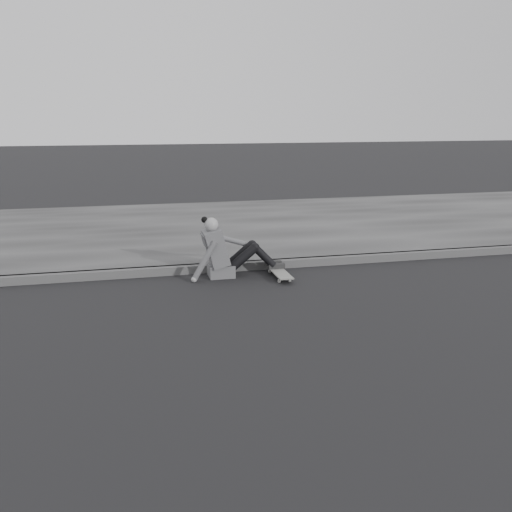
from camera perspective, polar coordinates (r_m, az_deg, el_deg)
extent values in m
plane|color=black|center=(6.42, 10.40, -6.88)|extent=(80.00, 80.00, 0.00)
cube|color=#464646|center=(8.71, 3.60, -0.69)|extent=(24.00, 0.16, 0.12)
cube|color=#383838|center=(11.56, -0.79, 3.00)|extent=(24.00, 6.00, 0.12)
cylinder|color=#999994|center=(7.88, 2.34, -2.50)|extent=(0.03, 0.05, 0.05)
cylinder|color=#999994|center=(7.92, 3.39, -2.42)|extent=(0.03, 0.05, 0.05)
cylinder|color=#999994|center=(8.36, 1.37, -1.51)|extent=(0.03, 0.05, 0.05)
cylinder|color=#999994|center=(8.40, 2.36, -1.45)|extent=(0.03, 0.05, 0.05)
cube|color=#29292B|center=(7.89, 2.87, -2.26)|extent=(0.16, 0.04, 0.03)
cube|color=#29292B|center=(8.38, 1.87, -1.30)|extent=(0.16, 0.04, 0.03)
cube|color=slate|center=(8.13, 2.36, -1.60)|extent=(0.20, 0.78, 0.02)
cube|color=#515154|center=(8.19, -3.52, -1.42)|extent=(0.36, 0.34, 0.18)
cube|color=#515154|center=(8.09, -4.04, 0.87)|extent=(0.37, 0.40, 0.57)
cube|color=#515154|center=(8.05, -4.97, 1.65)|extent=(0.14, 0.30, 0.20)
cylinder|color=gray|center=(8.03, -4.42, 2.52)|extent=(0.09, 0.09, 0.08)
sphere|color=gray|center=(8.02, -4.51, 3.14)|extent=(0.20, 0.20, 0.20)
sphere|color=black|center=(8.01, -5.17, 3.63)|extent=(0.09, 0.09, 0.09)
cylinder|color=black|center=(8.11, -1.24, -0.12)|extent=(0.43, 0.13, 0.39)
cylinder|color=black|center=(8.28, -1.50, 0.17)|extent=(0.43, 0.13, 0.39)
cylinder|color=black|center=(8.18, 0.82, -0.04)|extent=(0.35, 0.11, 0.36)
cylinder|color=black|center=(8.35, 0.51, 0.25)|extent=(0.35, 0.11, 0.36)
sphere|color=black|center=(8.12, -0.10, 0.87)|extent=(0.13, 0.13, 0.13)
sphere|color=black|center=(8.29, -0.39, 1.14)|extent=(0.13, 0.13, 0.13)
cube|color=#262626|center=(8.27, 2.06, -1.02)|extent=(0.24, 0.08, 0.07)
cube|color=#262626|center=(8.43, 1.73, -0.71)|extent=(0.24, 0.08, 0.07)
cylinder|color=#515154|center=(7.89, -5.20, -0.54)|extent=(0.38, 0.08, 0.58)
sphere|color=gray|center=(7.93, -6.22, -2.36)|extent=(0.08, 0.08, 0.08)
cylinder|color=#515154|center=(8.27, -2.59, 1.61)|extent=(0.48, 0.08, 0.21)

